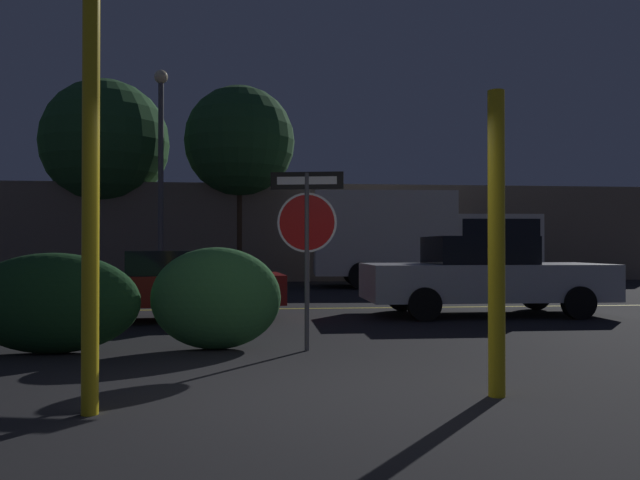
% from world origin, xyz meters
% --- Properties ---
extents(ground_plane, '(260.00, 260.00, 0.00)m').
position_xyz_m(ground_plane, '(0.00, 0.00, 0.00)').
color(ground_plane, black).
extents(road_center_stripe, '(39.17, 0.12, 0.01)m').
position_xyz_m(road_center_stripe, '(0.00, 7.70, 0.00)').
color(road_center_stripe, gold).
rests_on(road_center_stripe, ground_plane).
extents(stop_sign, '(0.92, 0.21, 2.26)m').
position_xyz_m(stop_sign, '(0.20, 2.39, 1.62)').
color(stop_sign, '#4C4C51').
rests_on(stop_sign, ground_plane).
extents(yellow_pole_left, '(0.13, 0.13, 3.47)m').
position_xyz_m(yellow_pole_left, '(-1.73, -0.42, 1.74)').
color(yellow_pole_left, yellow).
rests_on(yellow_pole_left, ground_plane).
extents(yellow_pole_right, '(0.15, 0.15, 2.69)m').
position_xyz_m(yellow_pole_right, '(1.67, -0.17, 1.35)').
color(yellow_pole_right, yellow).
rests_on(yellow_pole_right, ground_plane).
extents(hedge_bush_1, '(2.12, 0.81, 1.24)m').
position_xyz_m(hedge_bush_1, '(-2.93, 2.49, 0.62)').
color(hedge_bush_1, '#19421E').
rests_on(hedge_bush_1, ground_plane).
extents(hedge_bush_2, '(1.65, 0.74, 1.31)m').
position_xyz_m(hedge_bush_2, '(-0.95, 2.60, 0.65)').
color(hedge_bush_2, '#2D6633').
rests_on(hedge_bush_2, ground_plane).
extents(passing_car_2, '(4.22, 2.07, 1.24)m').
position_xyz_m(passing_car_2, '(-1.97, 5.86, 0.64)').
color(passing_car_2, maroon).
rests_on(passing_car_2, ground_plane).
extents(passing_car_3, '(4.70, 1.97, 1.51)m').
position_xyz_m(passing_car_3, '(3.90, 6.15, 0.75)').
color(passing_car_3, silver).
rests_on(passing_car_3, ground_plane).
extents(delivery_truck, '(7.24, 2.87, 3.05)m').
position_xyz_m(delivery_truck, '(4.92, 14.41, 1.61)').
color(delivery_truck, silver).
rests_on(delivery_truck, ground_plane).
extents(street_lamp, '(0.41, 0.41, 6.61)m').
position_xyz_m(street_lamp, '(-3.32, 13.55, 4.09)').
color(street_lamp, '#4C4C51').
rests_on(street_lamp, ground_plane).
extents(tree_0, '(4.74, 4.74, 7.59)m').
position_xyz_m(tree_0, '(-6.15, 18.65, 5.21)').
color(tree_0, '#422D1E').
rests_on(tree_0, ground_plane).
extents(tree_2, '(4.11, 4.11, 7.31)m').
position_xyz_m(tree_2, '(-1.10, 17.96, 5.23)').
color(tree_2, '#422D1E').
rests_on(tree_2, ground_plane).
extents(building_backdrop, '(25.32, 4.51, 3.68)m').
position_xyz_m(building_backdrop, '(2.58, 20.09, 1.84)').
color(building_backdrop, '#7A6B5B').
rests_on(building_backdrop, ground_plane).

